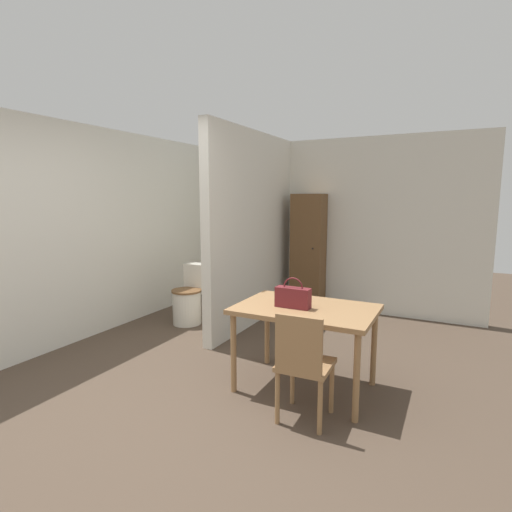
# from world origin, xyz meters

# --- Properties ---
(ground_plane) EXTENTS (16.00, 16.00, 0.00)m
(ground_plane) POSITION_xyz_m (0.00, 0.00, 0.00)
(ground_plane) COLOR #4C3D30
(wall_back) EXTENTS (4.81, 0.12, 2.50)m
(wall_back) POSITION_xyz_m (0.00, 3.64, 1.25)
(wall_back) COLOR silver
(wall_back) RESTS_ON ground_plane
(wall_left) EXTENTS (0.12, 4.58, 2.50)m
(wall_left) POSITION_xyz_m (-1.97, 1.79, 1.25)
(wall_left) COLOR silver
(wall_left) RESTS_ON ground_plane
(partition_wall) EXTENTS (0.12, 2.23, 2.50)m
(partition_wall) POSITION_xyz_m (-0.42, 2.47, 1.25)
(partition_wall) COLOR silver
(partition_wall) RESTS_ON ground_plane
(dining_table) EXTENTS (1.17, 0.79, 0.74)m
(dining_table) POSITION_xyz_m (0.85, 0.99, 0.66)
(dining_table) COLOR #997047
(dining_table) RESTS_ON ground_plane
(wooden_chair) EXTENTS (0.40, 0.40, 0.85)m
(wooden_chair) POSITION_xyz_m (1.02, 0.47, 0.47)
(wooden_chair) COLOR #997047
(wooden_chair) RESTS_ON ground_plane
(toilet) EXTENTS (0.40, 0.55, 0.77)m
(toilet) POSITION_xyz_m (-1.16, 2.06, 0.32)
(toilet) COLOR silver
(toilet) RESTS_ON ground_plane
(handbag) EXTENTS (0.30, 0.10, 0.26)m
(handbag) POSITION_xyz_m (0.76, 0.92, 0.83)
(handbag) COLOR maroon
(handbag) RESTS_ON dining_table
(wooden_cabinet) EXTENTS (0.46, 0.36, 1.71)m
(wooden_cabinet) POSITION_xyz_m (0.02, 3.40, 0.86)
(wooden_cabinet) COLOR brown
(wooden_cabinet) RESTS_ON ground_plane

